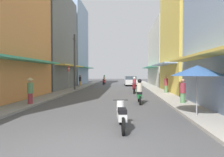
# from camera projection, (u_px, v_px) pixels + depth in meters

# --- Properties ---
(ground_plane) EXTENTS (83.75, 83.75, 0.00)m
(ground_plane) POSITION_uv_depth(u_px,v_px,m) (112.00, 92.00, 19.65)
(ground_plane) COLOR #4C4C4F
(sidewalk_left) EXTENTS (1.61, 46.07, 0.12)m
(sidewalk_left) POSITION_uv_depth(u_px,v_px,m) (67.00, 91.00, 19.96)
(sidewalk_left) COLOR gray
(sidewalk_left) RESTS_ON ground
(sidewalk_right) EXTENTS (1.61, 46.07, 0.12)m
(sidewalk_right) POSITION_uv_depth(u_px,v_px,m) (159.00, 92.00, 19.33)
(sidewalk_right) COLOR #ADA89E
(sidewalk_right) RESTS_ON ground
(building_left_mid) EXTENTS (7.05, 9.03, 11.42)m
(building_left_mid) POSITION_uv_depth(u_px,v_px,m) (42.00, 42.00, 22.76)
(building_left_mid) COLOR slate
(building_left_mid) RESTS_ON ground
(building_left_far) EXTENTS (7.05, 8.07, 13.25)m
(building_left_far) POSITION_uv_depth(u_px,v_px,m) (66.00, 45.00, 31.93)
(building_left_far) COLOR #8CA5CC
(building_left_far) RESTS_ON ground
(building_right_mid) EXTENTS (7.05, 8.21, 15.06)m
(building_right_mid) POSITION_uv_depth(u_px,v_px,m) (199.00, 16.00, 18.65)
(building_right_mid) COLOR #EFD159
(building_right_mid) RESTS_ON ground
(building_right_far) EXTENTS (7.05, 11.81, 9.27)m
(building_right_far) POSITION_uv_depth(u_px,v_px,m) (172.00, 55.00, 29.11)
(building_right_far) COLOR silver
(building_right_far) RESTS_ON ground
(motorbike_white) EXTENTS (0.55, 1.81, 0.96)m
(motorbike_white) POSITION_uv_depth(u_px,v_px,m) (121.00, 115.00, 6.67)
(motorbike_white) COLOR black
(motorbike_white) RESTS_ON ground
(motorbike_red) EXTENTS (0.55, 1.81, 1.58)m
(motorbike_red) POSITION_uv_depth(u_px,v_px,m) (104.00, 80.00, 31.29)
(motorbike_red) COLOR black
(motorbike_red) RESTS_ON ground
(motorbike_green) EXTENTS (0.55, 1.81, 1.58)m
(motorbike_green) POSITION_uv_depth(u_px,v_px,m) (139.00, 92.00, 12.18)
(motorbike_green) COLOR black
(motorbike_green) RESTS_ON ground
(motorbike_maroon) EXTENTS (0.55, 1.81, 1.58)m
(motorbike_maroon) POSITION_uv_depth(u_px,v_px,m) (134.00, 86.00, 18.40)
(motorbike_maroon) COLOR black
(motorbike_maroon) RESTS_ON ground
(parked_car) EXTENTS (2.01, 4.20, 1.45)m
(parked_car) POSITION_uv_depth(u_px,v_px,m) (130.00, 81.00, 29.12)
(parked_car) COLOR silver
(parked_car) RESTS_ON ground
(pedestrian_midway) EXTENTS (0.44, 0.44, 1.69)m
(pedestrian_midway) POSITION_uv_depth(u_px,v_px,m) (30.00, 90.00, 11.35)
(pedestrian_midway) COLOR #99333F
(pedestrian_midway) RESTS_ON ground
(pedestrian_foreground) EXTENTS (0.44, 0.44, 1.76)m
(pedestrian_foreground) POSITION_uv_depth(u_px,v_px,m) (166.00, 83.00, 17.74)
(pedestrian_foreground) COLOR #598C59
(pedestrian_foreground) RESTS_ON ground
(pedestrian_far) EXTENTS (0.34, 0.34, 1.65)m
(pedestrian_far) POSITION_uv_depth(u_px,v_px,m) (80.00, 81.00, 27.16)
(pedestrian_far) COLOR #BF8C3F
(pedestrian_far) RESTS_ON ground
(pedestrian_crossing) EXTENTS (0.34, 0.34, 1.60)m
(pedestrian_crossing) POSITION_uv_depth(u_px,v_px,m) (183.00, 92.00, 11.66)
(pedestrian_crossing) COLOR #598C59
(pedestrian_crossing) RESTS_ON ground
(vendor_umbrella) EXTENTS (2.22, 2.22, 2.29)m
(vendor_umbrella) POSITION_uv_depth(u_px,v_px,m) (197.00, 71.00, 8.21)
(vendor_umbrella) COLOR #99999E
(vendor_umbrella) RESTS_ON ground
(utility_pole) EXTENTS (0.20, 1.20, 6.15)m
(utility_pole) POSITION_uv_depth(u_px,v_px,m) (75.00, 62.00, 20.84)
(utility_pole) COLOR #4C4C4F
(utility_pole) RESTS_ON ground
(street_sign_no_entry) EXTENTS (0.07, 0.60, 2.65)m
(street_sign_no_entry) POSITION_uv_depth(u_px,v_px,m) (69.00, 75.00, 18.36)
(street_sign_no_entry) COLOR gray
(street_sign_no_entry) RESTS_ON ground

